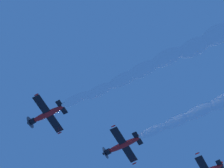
{
  "coord_description": "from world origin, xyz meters",
  "views": [
    {
      "loc": [
        12.34,
        -42.89,
        1.96
      ],
      "look_at": [
        8.83,
        -10.3,
        72.91
      ],
      "focal_mm": 80.46,
      "sensor_mm": 36.0,
      "label": 1
    }
  ],
  "objects": [
    {
      "name": "airplane_lead",
      "position": [
        -2.55,
        -5.34,
        74.24
      ],
      "size": [
        6.96,
        7.69,
        2.3
      ],
      "color": "red"
    },
    {
      "name": "airplane_left_wingman",
      "position": [
        9.23,
        1.02,
        72.87
      ],
      "size": [
        6.96,
        7.67,
        2.34
      ],
      "color": "red"
    },
    {
      "name": "smoke_trail_lead",
      "position": [
        17.49,
        -12.99,
        74.34
      ],
      "size": [
        28.77,
        12.57,
        3.07
      ],
      "color": "white"
    }
  ]
}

